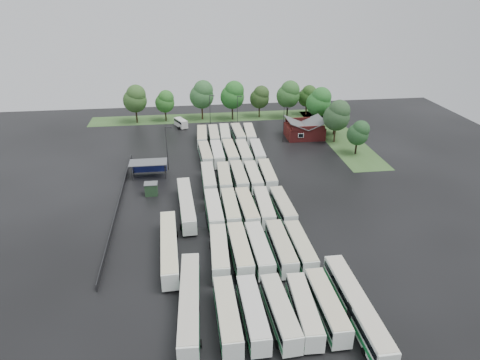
{
  "coord_description": "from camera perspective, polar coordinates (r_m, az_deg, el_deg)",
  "views": [
    {
      "loc": [
        -8.28,
        -67.09,
        40.17
      ],
      "look_at": [
        2.0,
        12.0,
        2.5
      ],
      "focal_mm": 32.0,
      "sensor_mm": 36.0,
      "label": 1
    }
  ],
  "objects": [
    {
      "name": "tree_east_2",
      "position": [
        123.25,
        12.71,
        8.65
      ],
      "size": [
        5.79,
        5.79,
        9.59
      ],
      "color": "black",
      "rests_on": "ground"
    },
    {
      "name": "bus_r0c3",
      "position": [
        57.7,
        8.51,
        -16.75
      ],
      "size": [
        2.94,
        11.85,
        3.28
      ],
      "rotation": [
        0.0,
        0.0,
        -0.04
      ],
      "color": "white",
      "rests_on": "ground"
    },
    {
      "name": "bus_r4c0",
      "position": [
        103.24,
        -4.63,
        3.38
      ],
      "size": [
        3.08,
        11.92,
        3.29
      ],
      "rotation": [
        0.0,
        0.0,
        0.05
      ],
      "color": "white",
      "rests_on": "ground"
    },
    {
      "name": "bus_r4c1",
      "position": [
        103.33,
        -3.03,
        3.48
      ],
      "size": [
        2.73,
        12.14,
        3.37
      ],
      "rotation": [
        0.0,
        0.0,
        0.01
      ],
      "color": "white",
      "rests_on": "ground"
    },
    {
      "name": "bus_r4c3",
      "position": [
        103.49,
        0.52,
        3.57
      ],
      "size": [
        2.68,
        12.27,
        3.41
      ],
      "rotation": [
        0.0,
        0.0,
        0.01
      ],
      "color": "white",
      "rests_on": "ground"
    },
    {
      "name": "bus_r2c1",
      "position": [
        78.78,
        -1.28,
        -3.85
      ],
      "size": [
        2.57,
        11.9,
        3.31
      ],
      "rotation": [
        0.0,
        0.0,
        0.0
      ],
      "color": "white",
      "rests_on": "ground"
    },
    {
      "name": "brick_building",
      "position": [
        120.74,
        8.56,
        6.5
      ],
      "size": [
        10.07,
        8.6,
        5.39
      ],
      "color": "maroon",
      "rests_on": "ground"
    },
    {
      "name": "puddle_2",
      "position": [
        79.1,
        -4.54,
        -5.32
      ],
      "size": [
        5.73,
        5.73,
        0.01
      ],
      "primitive_type": "cylinder",
      "color": "black",
      "rests_on": "ground"
    },
    {
      "name": "tree_north_4",
      "position": [
        136.84,
        2.7,
        11.01
      ],
      "size": [
        6.11,
        6.11,
        10.11
      ],
      "color": "#392A19",
      "rests_on": "ground"
    },
    {
      "name": "bus_r0c1",
      "position": [
        56.67,
        1.71,
        -17.3
      ],
      "size": [
        2.76,
        12.0,
        3.33
      ],
      "rotation": [
        0.0,
        0.0,
        0.02
      ],
      "color": "white",
      "rests_on": "ground"
    },
    {
      "name": "puddle_0",
      "position": [
        64.12,
        -1.43,
        -13.52
      ],
      "size": [
        4.09,
        4.09,
        0.01
      ],
      "primitive_type": "cylinder",
      "color": "black",
      "rests_on": "ground"
    },
    {
      "name": "bus_r3c4",
      "position": [
        92.24,
        3.65,
        0.66
      ],
      "size": [
        2.77,
        11.95,
        3.31
      ],
      "rotation": [
        0.0,
        0.0,
        -0.02
      ],
      "color": "white",
      "rests_on": "ground"
    },
    {
      "name": "bus_r1c0",
      "position": [
        67.03,
        -2.78,
        -9.59
      ],
      "size": [
        3.05,
        12.33,
        3.41
      ],
      "rotation": [
        0.0,
        0.0,
        -0.04
      ],
      "color": "white",
      "rests_on": "ground"
    },
    {
      "name": "tree_north_5",
      "position": [
        136.22,
        6.51,
        11.32
      ],
      "size": [
        7.19,
        7.19,
        11.92
      ],
      "color": "black",
      "rests_on": "ground"
    },
    {
      "name": "tree_east_1",
      "position": [
        117.01,
        12.86,
        8.43
      ],
      "size": [
        7.02,
        7.02,
        11.62
      ],
      "color": "#372719",
      "rests_on": "ground"
    },
    {
      "name": "tree_east_4",
      "position": [
        138.11,
        10.75,
        10.24
      ],
      "size": [
        5.03,
        5.03,
        8.33
      ],
      "color": "black",
      "rests_on": "ground"
    },
    {
      "name": "artic_bus_west_c",
      "position": [
        69.08,
        -9.43,
        -8.79
      ],
      "size": [
        3.27,
        18.14,
        3.35
      ],
      "rotation": [
        0.0,
        0.0,
        0.04
      ],
      "color": "white",
      "rests_on": "ground"
    },
    {
      "name": "bus_r1c1",
      "position": [
        67.36,
        -0.01,
        -9.35
      ],
      "size": [
        2.84,
        12.39,
        3.44
      ],
      "rotation": [
        0.0,
        0.0,
        0.02
      ],
      "color": "white",
      "rests_on": "ground"
    },
    {
      "name": "artic_bus_east",
      "position": [
        59.31,
        15.24,
        -15.98
      ],
      "size": [
        2.83,
        18.61,
        3.45
      ],
      "rotation": [
        0.0,
        0.0,
        0.01
      ],
      "color": "white",
      "rests_on": "ground"
    },
    {
      "name": "bus_r5c0",
      "position": [
        115.38,
        -5.07,
        5.77
      ],
      "size": [
        3.01,
        12.04,
        3.33
      ],
      "rotation": [
        0.0,
        0.0,
        -0.04
      ],
      "color": "white",
      "rests_on": "ground"
    },
    {
      "name": "bus_r1c2",
      "position": [
        67.64,
        2.57,
        -9.22
      ],
      "size": [
        2.93,
        12.39,
        3.43
      ],
      "rotation": [
        0.0,
        0.0,
        0.03
      ],
      "color": "white",
      "rests_on": "ground"
    },
    {
      "name": "tree_north_2",
      "position": [
        134.48,
        -5.07,
        11.31
      ],
      "size": [
        7.44,
        7.44,
        12.31
      ],
      "color": "#3C2517",
      "rests_on": "ground"
    },
    {
      "name": "bus_r0c4",
      "position": [
        58.69,
        11.48,
        -16.08
      ],
      "size": [
        2.72,
        12.23,
        3.4
      ],
      "rotation": [
        0.0,
        0.0,
        0.01
      ],
      "color": "white",
      "rests_on": "ground"
    },
    {
      "name": "bus_r2c0",
      "position": [
        78.18,
        -3.52,
        -4.09
      ],
      "size": [
        2.86,
        12.39,
        3.44
      ],
      "rotation": [
        0.0,
        0.0,
        0.02
      ],
      "color": "white",
      "rests_on": "ground"
    },
    {
      "name": "bus_r0c0",
      "position": [
        56.35,
        -1.7,
        -17.57
      ],
      "size": [
        2.76,
        12.16,
        3.37
      ],
      "rotation": [
        0.0,
        0.0,
        0.01
      ],
      "color": "white",
      "rests_on": "ground"
    },
    {
      "name": "tree_north_6",
      "position": [
        140.72,
        9.02,
        11.03
      ],
      "size": [
        5.87,
        5.87,
        9.72
      ],
      "color": "#392515",
      "rests_on": "ground"
    },
    {
      "name": "ground",
      "position": [
        78.63,
        -0.32,
        -5.44
      ],
      "size": [
        160.0,
        160.0,
        0.0
      ],
      "primitive_type": "plane",
      "color": "black",
      "rests_on": "ground"
    },
    {
      "name": "tree_north_0",
      "position": [
        134.27,
        -13.78,
        10.52
      ],
      "size": [
        7.11,
        7.11,
        11.77
      ],
      "color": "black",
      "rests_on": "ground"
    },
    {
      "name": "bus_r5c1",
      "position": [
        115.8,
        -3.5,
        5.88
      ],
      "size": [
        2.7,
        11.79,
        3.27
      ],
      "rotation": [
        0.0,
        0.0,
        -0.02
      ],
      "color": "white",
      "rests_on": "ground"
    },
    {
      "name": "lamp_post_nw",
      "position": [
        98.32,
        -9.67,
        4.6
      ],
      "size": [
        1.6,
        0.31,
        10.4
      ],
      "color": "#2D2D30",
      "rests_on": "ground"
    },
    {
      "name": "bus_r2c3",
      "position": [
        79.36,
        3.22,
        -3.64
      ],
      "size": [
        2.91,
        12.07,
        3.34
      ],
      "rotation": [
        0.0,
        0.0,
        -0.03
      ],
      "color": "white",
      "rests_on": "ground"
    },
    {
      "name": "bus_r5c2",
      "position": [
        116.28,
        -2.02,
        6.01
      ],
      "size": [
        3.09,
        12.04,
        3.32
      ],
      "rotation": [
        0.0,
        0.0,
        -0.05
      ],
      "color": "white",
      "rests_on": "ground"
    },
    {
      "name": "bus_r1c4",
      "position": [
        68.86,
        8.03,
        -8.85
      ],
      "size": [
        2.72,
        11.92,
        3.31
      ],
      "rotation": [
        0.0,
        0.0,
        0.02
      ],
      "color": "white",
      "rests_on": "ground"
    },
    {
      "name": "bus_r3c3",
      "position": [
        91.28,
        1.78,
        0.41
      ],
      "size": [
        2.53,
        11.77,
        3.27
      ],
      "rotation": [
        0.0,
        0.0,
        0.0
      ],
      "color": "white",
      "rests_on": "ground"
    },
    {
      "name": "utility_hut",
      "position": [
        89.01,
        -11.75,
        -1.17
      ],
      "size": [
        2.7,
        2.2,
        2.62
      ],
      "color": "#1E3920",
      "rests_on": "ground"
    },
    {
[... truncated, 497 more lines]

